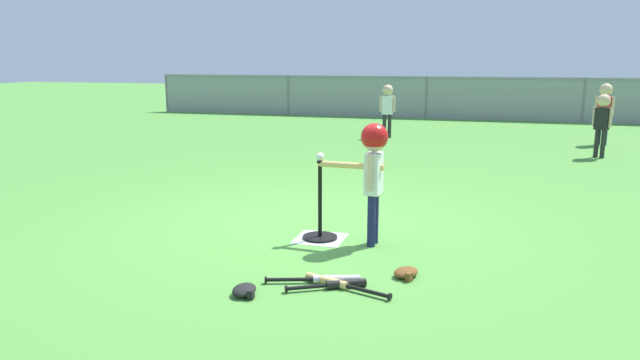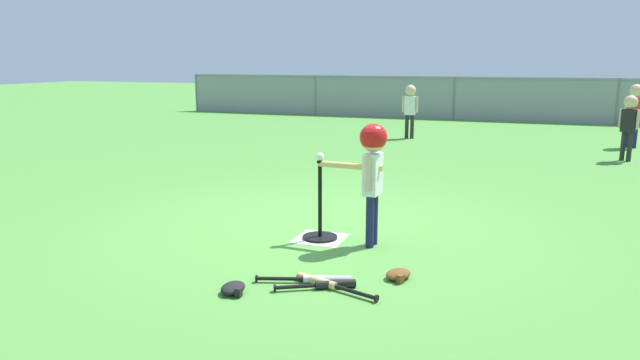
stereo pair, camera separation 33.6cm
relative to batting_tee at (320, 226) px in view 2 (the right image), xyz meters
name	(u,v)px [view 2 (the right image)]	position (x,y,z in m)	size (l,w,h in m)	color
ground_plane	(315,224)	(-0.21, 0.44, -0.12)	(60.00, 60.00, 0.00)	#51933D
home_plate	(320,238)	(0.00, 0.00, -0.11)	(0.44, 0.44, 0.01)	white
batting_tee	(320,226)	(0.00, 0.00, 0.00)	(0.32, 0.32, 0.73)	black
baseball_on_tee	(320,157)	(0.00, 0.00, 0.64)	(0.07, 0.07, 0.07)	white
batter_child	(372,160)	(0.49, -0.04, 0.65)	(0.63, 0.31, 1.08)	#191E4C
fielder_near_left	(635,107)	(3.55, 7.23, 0.63)	(0.32, 0.23, 1.17)	#191E4C
fielder_near_right	(629,119)	(3.24, 5.59, 0.56)	(0.28, 0.21, 1.05)	#262626
fielder_deep_center	(410,104)	(-0.58, 7.15, 0.59)	(0.33, 0.22, 1.10)	#262626
spare_bat_silver	(317,279)	(0.35, -1.04, -0.09)	(0.69, 0.26, 0.06)	silver
spare_bat_wood	(325,283)	(0.42, -1.09, -0.09)	(0.68, 0.28, 0.06)	#DBB266
spare_bat_black	(327,285)	(0.45, -1.11, -0.09)	(0.55, 0.33, 0.06)	black
glove_by_plate	(233,288)	(-0.15, -1.40, -0.08)	(0.18, 0.23, 0.07)	black
glove_near_bats	(398,274)	(0.89, -0.75, -0.08)	(0.24, 0.27, 0.07)	brown
outfield_fence	(454,97)	(-0.21, 11.46, 0.50)	(16.06, 0.06, 1.15)	slate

